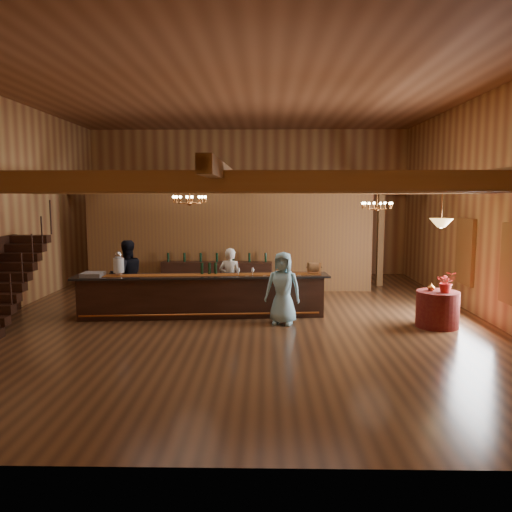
{
  "coord_description": "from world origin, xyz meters",
  "views": [
    {
      "loc": [
        0.64,
        -12.21,
        3.0
      ],
      "look_at": [
        0.41,
        0.38,
        1.49
      ],
      "focal_mm": 35.0,
      "sensor_mm": 36.0,
      "label": 1
    }
  ],
  "objects_px": {
    "beverage_dispenser": "(119,264)",
    "backbar_shelf": "(217,277)",
    "raffle_drum": "(314,267)",
    "bartender": "(230,279)",
    "floor_plant": "(341,272)",
    "round_table": "(437,309)",
    "tasting_bar": "(202,296)",
    "chandelier_right": "(377,205)",
    "guest": "(283,288)",
    "staff_second": "(127,276)",
    "chandelier_left": "(190,199)",
    "pendant_lamp": "(441,223)"
  },
  "relations": [
    {
      "from": "staff_second",
      "to": "backbar_shelf",
      "type": "bearing_deg",
      "value": -159.97
    },
    {
      "from": "bartender",
      "to": "chandelier_left",
      "type": "bearing_deg",
      "value": 56.41
    },
    {
      "from": "raffle_drum",
      "to": "guest",
      "type": "height_order",
      "value": "guest"
    },
    {
      "from": "chandelier_right",
      "to": "bartender",
      "type": "distance_m",
      "value": 4.35
    },
    {
      "from": "round_table",
      "to": "chandelier_right",
      "type": "distance_m",
      "value": 3.22
    },
    {
      "from": "bartender",
      "to": "backbar_shelf",
      "type": "bearing_deg",
      "value": -63.76
    },
    {
      "from": "raffle_drum",
      "to": "chandelier_left",
      "type": "distance_m",
      "value": 3.51
    },
    {
      "from": "raffle_drum",
      "to": "chandelier_right",
      "type": "height_order",
      "value": "chandelier_right"
    },
    {
      "from": "chandelier_left",
      "to": "chandelier_right",
      "type": "bearing_deg",
      "value": 14.77
    },
    {
      "from": "round_table",
      "to": "chandelier_right",
      "type": "bearing_deg",
      "value": 117.37
    },
    {
      "from": "raffle_drum",
      "to": "pendant_lamp",
      "type": "xyz_separation_m",
      "value": [
        2.75,
        -1.06,
        1.17
      ]
    },
    {
      "from": "chandelier_left",
      "to": "backbar_shelf",
      "type": "bearing_deg",
      "value": 84.61
    },
    {
      "from": "bartender",
      "to": "guest",
      "type": "bearing_deg",
      "value": 147.19
    },
    {
      "from": "raffle_drum",
      "to": "round_table",
      "type": "bearing_deg",
      "value": -21.16
    },
    {
      "from": "pendant_lamp",
      "to": "staff_second",
      "type": "distance_m",
      "value": 7.89
    },
    {
      "from": "chandelier_right",
      "to": "chandelier_left",
      "type": "bearing_deg",
      "value": -165.23
    },
    {
      "from": "raffle_drum",
      "to": "chandelier_left",
      "type": "relative_size",
      "value": 0.42
    },
    {
      "from": "tasting_bar",
      "to": "guest",
      "type": "height_order",
      "value": "guest"
    },
    {
      "from": "beverage_dispenser",
      "to": "backbar_shelf",
      "type": "distance_m",
      "value": 4.0
    },
    {
      "from": "bartender",
      "to": "floor_plant",
      "type": "distance_m",
      "value": 4.63
    },
    {
      "from": "bartender",
      "to": "chandelier_right",
      "type": "bearing_deg",
      "value": -161.2
    },
    {
      "from": "raffle_drum",
      "to": "bartender",
      "type": "relative_size",
      "value": 0.2
    },
    {
      "from": "tasting_bar",
      "to": "chandelier_left",
      "type": "xyz_separation_m",
      "value": [
        -0.26,
        -0.18,
        2.39
      ]
    },
    {
      "from": "backbar_shelf",
      "to": "chandelier_left",
      "type": "xyz_separation_m",
      "value": [
        -0.32,
        -3.35,
        2.44
      ]
    },
    {
      "from": "round_table",
      "to": "floor_plant",
      "type": "xyz_separation_m",
      "value": [
        -1.5,
        4.72,
        0.15
      ]
    },
    {
      "from": "round_table",
      "to": "chandelier_left",
      "type": "xyz_separation_m",
      "value": [
        -5.79,
        0.7,
        2.51
      ]
    },
    {
      "from": "chandelier_right",
      "to": "raffle_drum",
      "type": "bearing_deg",
      "value": -152.64
    },
    {
      "from": "beverage_dispenser",
      "to": "chandelier_right",
      "type": "relative_size",
      "value": 0.75
    },
    {
      "from": "round_table",
      "to": "tasting_bar",
      "type": "bearing_deg",
      "value": 170.98
    },
    {
      "from": "backbar_shelf",
      "to": "chandelier_left",
      "type": "height_order",
      "value": "chandelier_left"
    },
    {
      "from": "beverage_dispenser",
      "to": "chandelier_right",
      "type": "xyz_separation_m",
      "value": [
        6.57,
        1.2,
        1.42
      ]
    },
    {
      "from": "chandelier_right",
      "to": "pendant_lamp",
      "type": "bearing_deg",
      "value": -62.63
    },
    {
      "from": "backbar_shelf",
      "to": "chandelier_right",
      "type": "distance_m",
      "value": 5.43
    },
    {
      "from": "raffle_drum",
      "to": "bartender",
      "type": "height_order",
      "value": "bartender"
    },
    {
      "from": "beverage_dispenser",
      "to": "pendant_lamp",
      "type": "bearing_deg",
      "value": -5.72
    },
    {
      "from": "pendant_lamp",
      "to": "floor_plant",
      "type": "relative_size",
      "value": 0.8
    },
    {
      "from": "tasting_bar",
      "to": "pendant_lamp",
      "type": "distance_m",
      "value": 5.91
    },
    {
      "from": "tasting_bar",
      "to": "round_table",
      "type": "bearing_deg",
      "value": -13.81
    },
    {
      "from": "chandelier_right",
      "to": "floor_plant",
      "type": "bearing_deg",
      "value": 100.06
    },
    {
      "from": "tasting_bar",
      "to": "chandelier_right",
      "type": "distance_m",
      "value": 5.16
    },
    {
      "from": "bartender",
      "to": "guest",
      "type": "xyz_separation_m",
      "value": [
        1.33,
        -1.36,
        0.02
      ]
    },
    {
      "from": "chandelier_right",
      "to": "guest",
      "type": "bearing_deg",
      "value": -145.25
    },
    {
      "from": "chandelier_left",
      "to": "round_table",
      "type": "bearing_deg",
      "value": -6.9
    },
    {
      "from": "tasting_bar",
      "to": "staff_second",
      "type": "relative_size",
      "value": 3.41
    },
    {
      "from": "floor_plant",
      "to": "round_table",
      "type": "bearing_deg",
      "value": -72.31
    },
    {
      "from": "staff_second",
      "to": "floor_plant",
      "type": "height_order",
      "value": "staff_second"
    },
    {
      "from": "staff_second",
      "to": "chandelier_right",
      "type": "bearing_deg",
      "value": 153.82
    },
    {
      "from": "chandelier_left",
      "to": "bartender",
      "type": "height_order",
      "value": "chandelier_left"
    },
    {
      "from": "round_table",
      "to": "bartender",
      "type": "height_order",
      "value": "bartender"
    },
    {
      "from": "bartender",
      "to": "raffle_drum",
      "type": "bearing_deg",
      "value": 179.82
    }
  ]
}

